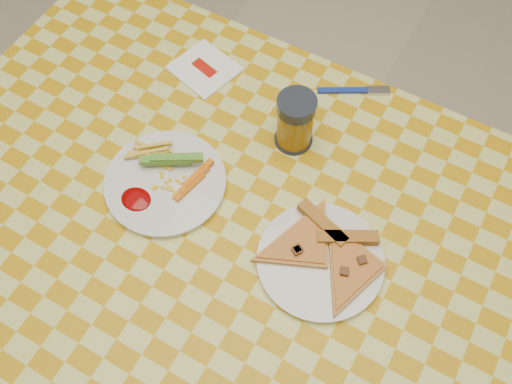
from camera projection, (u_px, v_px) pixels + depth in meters
ground at (240, 332)px, 1.71m from camera, size 8.00×8.00×0.00m
table at (231, 237)px, 1.12m from camera, size 1.28×0.88×0.76m
plate_left at (166, 183)px, 1.08m from camera, size 0.30×0.30×0.01m
plate_right at (320, 261)px, 1.00m from camera, size 0.23×0.23×0.01m
fries_veggies at (165, 171)px, 1.08m from camera, size 0.18×0.16×0.04m
pizza_slices at (326, 251)px, 1.00m from camera, size 0.30×0.25×0.02m
drink_glass at (295, 122)px, 1.08m from camera, size 0.08×0.08×0.12m
napkin at (204, 69)px, 1.22m from camera, size 0.15×0.14×0.01m
fork at (355, 90)px, 1.19m from camera, size 0.14×0.09×0.01m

